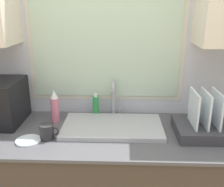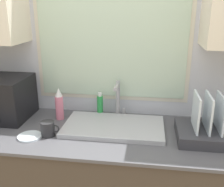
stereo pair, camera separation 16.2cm
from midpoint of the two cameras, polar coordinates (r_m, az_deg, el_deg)
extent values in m
cube|color=#4C4C51|center=(1.77, -4.45, -8.63)|extent=(2.33, 0.70, 0.02)
cube|color=silver|center=(1.98, -3.55, 6.14)|extent=(6.00, 0.06, 2.60)
cube|color=beige|center=(1.93, -3.71, 9.68)|extent=(1.14, 0.01, 0.77)
cube|color=#B2CCB2|center=(1.92, -3.73, 9.66)|extent=(1.08, 0.01, 0.71)
cube|color=#9EA0A5|center=(1.79, -2.50, -7.24)|extent=(0.67, 0.39, 0.03)
cylinder|color=#99999E|center=(1.95, -2.03, -1.13)|extent=(0.03, 0.03, 0.28)
cylinder|color=#99999E|center=(1.84, -2.25, 1.60)|extent=(0.03, 0.16, 0.03)
cylinder|color=#99999E|center=(1.99, -0.56, -4.07)|extent=(0.02, 0.02, 0.06)
cube|color=#333338|center=(1.78, 16.67, -7.53)|extent=(0.35, 0.33, 0.07)
cube|color=silver|center=(1.71, 14.82, -3.19)|extent=(0.01, 0.22, 0.22)
cube|color=silver|center=(1.73, 17.11, -3.19)|extent=(0.01, 0.22, 0.22)
cube|color=silver|center=(1.75, 19.35, -3.18)|extent=(0.01, 0.22, 0.22)
cylinder|color=#D8728C|center=(1.94, -14.64, -3.51)|extent=(0.06, 0.06, 0.18)
cone|color=silver|center=(1.90, -14.93, -0.17)|extent=(0.05, 0.05, 0.06)
cylinder|color=#268C3F|center=(1.97, -5.90, -2.87)|extent=(0.05, 0.05, 0.16)
cylinder|color=white|center=(1.94, -5.99, -0.36)|extent=(0.02, 0.02, 0.03)
cylinder|color=#262628|center=(1.72, -16.69, -8.06)|extent=(0.09, 0.09, 0.10)
torus|color=#262628|center=(1.70, -15.01, -8.01)|extent=(0.05, 0.01, 0.05)
cylinder|color=silver|center=(1.74, -20.36, -9.66)|extent=(0.15, 0.15, 0.01)
camera|label=1|loc=(0.08, -92.86, -0.96)|focal=42.00mm
camera|label=2|loc=(0.08, 87.14, 0.96)|focal=42.00mm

